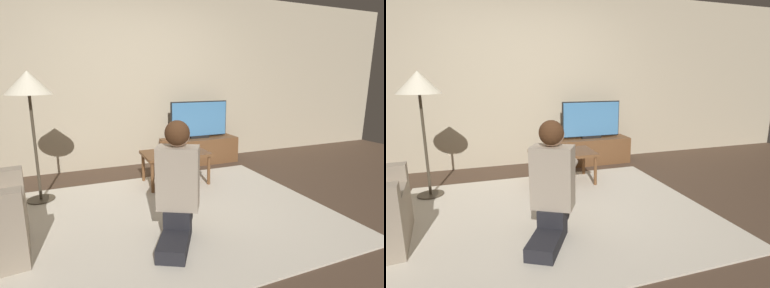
% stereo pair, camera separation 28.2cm
% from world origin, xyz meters
% --- Properties ---
extents(ground_plane, '(10.00, 10.00, 0.00)m').
position_xyz_m(ground_plane, '(0.00, 0.00, 0.00)').
color(ground_plane, brown).
extents(wall_back, '(10.00, 0.06, 2.60)m').
position_xyz_m(wall_back, '(0.00, 1.93, 1.30)').
color(wall_back, beige).
rests_on(wall_back, ground_plane).
extents(rug, '(2.98, 2.38, 0.02)m').
position_xyz_m(rug, '(0.00, 0.00, 0.01)').
color(rug, beige).
rests_on(rug, ground_plane).
extents(tv_stand, '(1.19, 0.39, 0.40)m').
position_xyz_m(tv_stand, '(0.97, 1.62, 0.20)').
color(tv_stand, brown).
rests_on(tv_stand, ground_plane).
extents(tv, '(0.93, 0.08, 0.57)m').
position_xyz_m(tv, '(0.97, 1.63, 0.69)').
color(tv, black).
rests_on(tv, tv_stand).
extents(coffee_table, '(0.80, 0.53, 0.41)m').
position_xyz_m(coffee_table, '(0.30, 0.85, 0.37)').
color(coffee_table, brown).
rests_on(coffee_table, ground_plane).
extents(floor_lamp, '(0.45, 0.45, 1.40)m').
position_xyz_m(floor_lamp, '(-1.25, 0.89, 1.21)').
color(floor_lamp, '#4C4233').
rests_on(floor_lamp, ground_plane).
extents(person_kneeling, '(0.62, 0.86, 0.99)m').
position_xyz_m(person_kneeling, '(-0.13, -0.41, 0.50)').
color(person_kneeling, '#232328').
rests_on(person_kneeling, rug).
extents(picture_frame, '(0.11, 0.01, 0.15)m').
position_xyz_m(picture_frame, '(0.17, 0.88, 0.49)').
color(picture_frame, brown).
rests_on(picture_frame, coffee_table).
extents(remote, '(0.04, 0.15, 0.02)m').
position_xyz_m(remote, '(0.16, 0.75, 0.42)').
color(remote, black).
rests_on(remote, coffee_table).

